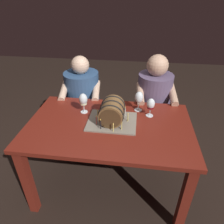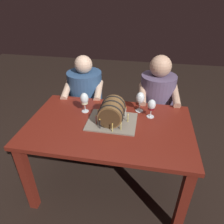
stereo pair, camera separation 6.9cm
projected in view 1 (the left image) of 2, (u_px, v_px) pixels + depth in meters
name	position (u px, v px, depth m)	size (l,w,h in m)	color
ground_plane	(110.00, 184.00, 2.10)	(8.00, 8.00, 0.00)	black
dining_table	(109.00, 135.00, 1.77)	(1.37, 0.83, 0.74)	maroon
barrel_cake	(112.00, 113.00, 1.69)	(0.41, 0.33, 0.21)	gray
wine_glass_empty	(139.00, 98.00, 1.83)	(0.08, 0.08, 0.19)	white
wine_glass_white	(83.00, 100.00, 1.81)	(0.08, 0.08, 0.19)	white
wine_glass_red	(151.00, 105.00, 1.76)	(0.07, 0.07, 0.17)	white
person_seated_left	(83.00, 105.00, 2.40)	(0.44, 0.52, 1.11)	#1B2D46
person_seated_right	(152.00, 109.00, 2.30)	(0.42, 0.50, 1.16)	#372D40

